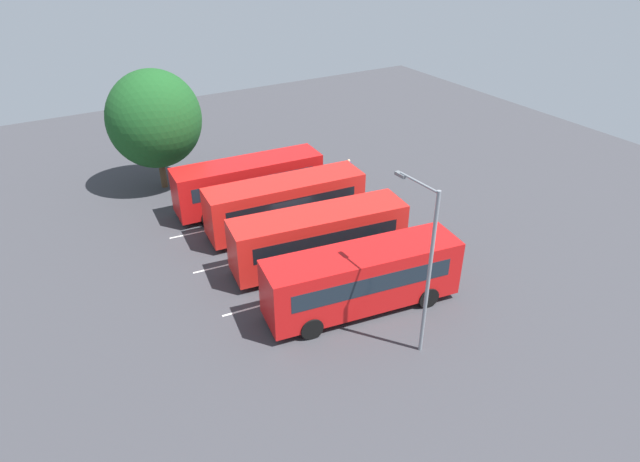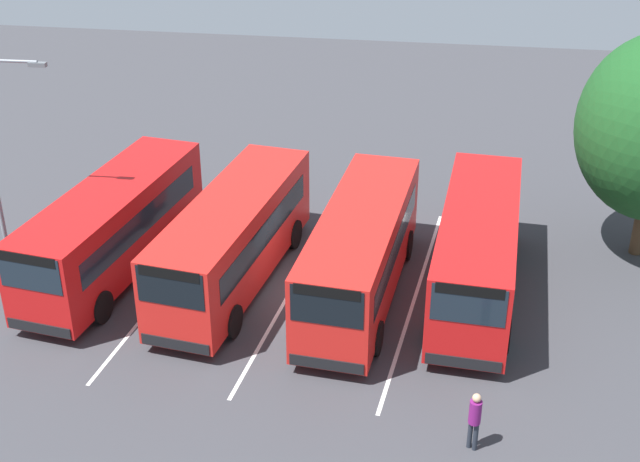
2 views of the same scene
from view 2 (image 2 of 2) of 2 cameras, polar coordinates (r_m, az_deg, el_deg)
ground_plane at (r=29.40m, az=-1.83°, el=-3.77°), size 64.16×64.16×0.00m
bus_far_left at (r=30.35m, az=-13.65°, el=0.29°), size 9.72×3.73×3.19m
bus_center_left at (r=28.91m, az=-5.81°, el=-0.46°), size 9.71×3.65×3.19m
bus_center_right at (r=27.98m, az=2.71°, el=-1.35°), size 9.65×3.19×3.19m
bus_far_right at (r=28.50m, az=10.44°, el=-1.24°), size 9.62×3.03×3.19m
pedestrian at (r=22.61m, az=10.27°, el=-12.08°), size 0.43×0.43×1.75m
lane_stripe_outer_left at (r=30.37m, az=-9.61°, el=-3.07°), size 12.50×1.42×0.01m
lane_stripe_inner_left at (r=29.40m, az=-1.83°, el=-3.76°), size 12.50×1.42×0.01m
lane_stripe_inner_right at (r=29.00m, az=6.34°, el=-4.42°), size 12.50×1.42×0.01m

